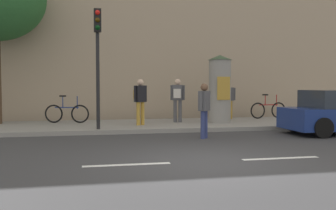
% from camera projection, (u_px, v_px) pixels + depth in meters
% --- Properties ---
extents(ground_plane, '(80.00, 80.00, 0.00)m').
position_uv_depth(ground_plane, '(207.00, 161.00, 8.31)').
color(ground_plane, '#38383A').
extents(sidewalk_curb, '(36.00, 4.00, 0.15)m').
position_uv_depth(sidewalk_curb, '(152.00, 125.00, 15.15)').
color(sidewalk_curb, gray).
rests_on(sidewalk_curb, ground_plane).
extents(lane_markings, '(25.80, 0.16, 0.01)m').
position_uv_depth(lane_markings, '(207.00, 161.00, 8.31)').
color(lane_markings, silver).
rests_on(lane_markings, ground_plane).
extents(building_backdrop, '(36.00, 5.00, 9.95)m').
position_uv_depth(building_backdrop, '(136.00, 20.00, 19.79)').
color(building_backdrop, tan).
rests_on(building_backdrop, ground_plane).
extents(traffic_light, '(0.24, 0.45, 3.98)m').
position_uv_depth(traffic_light, '(98.00, 48.00, 12.85)').
color(traffic_light, black).
rests_on(traffic_light, sidewalk_curb).
extents(poster_column, '(0.96, 0.96, 2.68)m').
position_uv_depth(poster_column, '(220.00, 88.00, 15.45)').
color(poster_column, gray).
rests_on(poster_column, sidewalk_curb).
extents(pedestrian_with_bag, '(0.44, 0.46, 1.69)m').
position_uv_depth(pedestrian_with_bag, '(204.00, 106.00, 11.89)').
color(pedestrian_with_bag, navy).
rests_on(pedestrian_with_bag, ground_plane).
extents(pedestrian_in_dark_shirt, '(0.52, 0.49, 1.71)m').
position_uv_depth(pedestrian_in_dark_shirt, '(140.00, 98.00, 14.42)').
color(pedestrian_in_dark_shirt, '#B78C33').
rests_on(pedestrian_in_dark_shirt, sidewalk_curb).
extents(pedestrian_with_backpack, '(0.61, 0.33, 1.60)m').
position_uv_depth(pedestrian_with_backpack, '(228.00, 98.00, 17.10)').
color(pedestrian_with_backpack, '#B78C33').
rests_on(pedestrian_with_backpack, sidewalk_curb).
extents(pedestrian_near_pole, '(0.56, 0.47, 1.74)m').
position_uv_depth(pedestrian_near_pole, '(178.00, 96.00, 15.53)').
color(pedestrian_near_pole, '#4C4C51').
rests_on(pedestrian_near_pole, sidewalk_curb).
extents(bicycle_leaning, '(1.72, 0.52, 1.09)m').
position_uv_depth(bicycle_leaning, '(67.00, 113.00, 15.28)').
color(bicycle_leaning, black).
rests_on(bicycle_leaning, sidewalk_curb).
extents(bicycle_upright, '(1.77, 0.23, 1.09)m').
position_uv_depth(bicycle_upright, '(268.00, 110.00, 17.38)').
color(bicycle_upright, black).
rests_on(bicycle_upright, sidewalk_curb).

